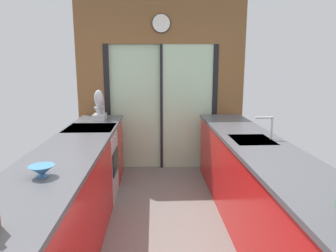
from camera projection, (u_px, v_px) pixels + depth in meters
ground_plane at (166, 221)px, 3.29m from camera, size 5.04×7.60×0.02m
back_wall_unit at (161, 75)px, 4.75m from camera, size 2.64×0.12×2.70m
left_counter_run at (67, 202)px, 2.70m from camera, size 0.62×3.80×0.92m
right_counter_run at (260, 190)px, 2.95m from camera, size 0.62×3.80×0.92m
sink_faucet at (269, 124)px, 3.08m from camera, size 0.19×0.02×0.24m
oven_range at (92, 163)px, 3.80m from camera, size 0.60×0.60×0.92m
mixing_bowl at (42, 171)px, 2.05m from camera, size 0.17×0.17×0.08m
stand_mixer at (99, 108)px, 4.22m from camera, size 0.17×0.27×0.42m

